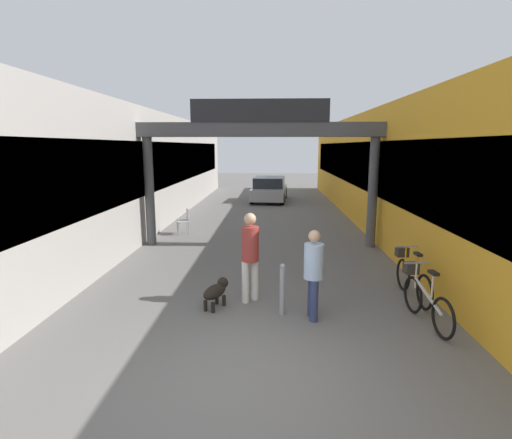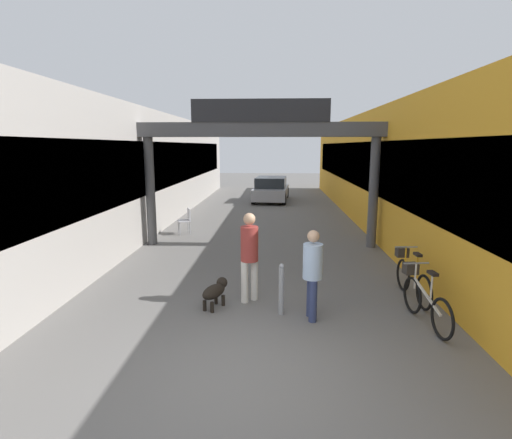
{
  "view_description": "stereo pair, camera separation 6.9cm",
  "coord_description": "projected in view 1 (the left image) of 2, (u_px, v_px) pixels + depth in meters",
  "views": [
    {
      "loc": [
        0.39,
        -4.83,
        3.01
      ],
      "look_at": [
        0.0,
        4.39,
        1.3
      ],
      "focal_mm": 28.0,
      "sensor_mm": 36.0,
      "label": 1
    },
    {
      "loc": [
        0.46,
        -4.83,
        3.01
      ],
      "look_at": [
        0.0,
        4.39,
        1.3
      ],
      "focal_mm": 28.0,
      "sensor_mm": 36.0,
      "label": 2
    }
  ],
  "objects": [
    {
      "name": "parked_car_silver",
      "position": [
        269.0,
        189.0,
        22.02
      ],
      "size": [
        2.05,
        4.12,
        1.33
      ],
      "color": "#99999E",
      "rests_on": "ground_plane"
    },
    {
      "name": "bicycle_silver_nearest",
      "position": [
        424.0,
        298.0,
        6.86
      ],
      "size": [
        0.46,
        1.68,
        0.98
      ],
      "color": "black",
      "rests_on": "ground_plane"
    },
    {
      "name": "ground_plane",
      "position": [
        242.0,
        375.0,
        5.31
      ],
      "size": [
        80.0,
        80.0,
        0.0
      ],
      "primitive_type": "plane",
      "color": "#605E5B"
    },
    {
      "name": "pedestrian_companion",
      "position": [
        314.0,
        269.0,
        6.89
      ],
      "size": [
        0.37,
        0.39,
        1.6
      ],
      "color": "navy",
      "rests_on": "ground_plane"
    },
    {
      "name": "cafe_chair_aluminium_nearer",
      "position": [
        185.0,
        219.0,
        13.7
      ],
      "size": [
        0.52,
        0.52,
        0.89
      ],
      "color": "gray",
      "rests_on": "ground_plane"
    },
    {
      "name": "dog_on_leash",
      "position": [
        216.0,
        291.0,
        7.49
      ],
      "size": [
        0.52,
        0.74,
        0.52
      ],
      "color": "black",
      "rests_on": "ground_plane"
    },
    {
      "name": "bollard_post_metal",
      "position": [
        282.0,
        289.0,
        7.16
      ],
      "size": [
        0.1,
        0.1,
        0.95
      ],
      "color": "gray",
      "rests_on": "ground_plane"
    },
    {
      "name": "storefront_right",
      "position": [
        394.0,
        169.0,
        15.52
      ],
      "size": [
        3.0,
        26.0,
        4.2
      ],
      "color": "gold",
      "rests_on": "ground_plane"
    },
    {
      "name": "bicycle_orange_second",
      "position": [
        411.0,
        276.0,
        7.99
      ],
      "size": [
        0.46,
        1.69,
        0.98
      ],
      "color": "black",
      "rests_on": "ground_plane"
    },
    {
      "name": "pedestrian_with_dog",
      "position": [
        250.0,
        251.0,
        7.68
      ],
      "size": [
        0.48,
        0.48,
        1.76
      ],
      "color": "silver",
      "rests_on": "ground_plane"
    },
    {
      "name": "arcade_sign_gateway",
      "position": [
        260.0,
        143.0,
        11.66
      ],
      "size": [
        7.4,
        0.47,
        4.32
      ],
      "color": "#4C4C4F",
      "rests_on": "ground_plane"
    },
    {
      "name": "storefront_left",
      "position": [
        136.0,
        169.0,
        15.95
      ],
      "size": [
        3.0,
        26.0,
        4.2
      ],
      "color": "#9E9993",
      "rests_on": "ground_plane"
    }
  ]
}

